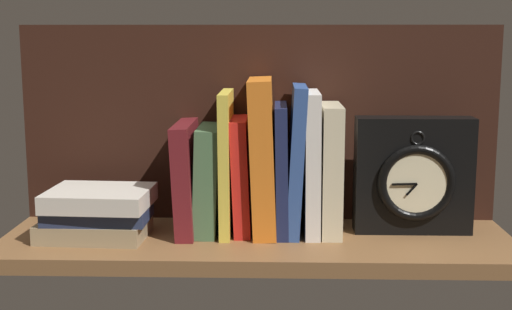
{
  "coord_description": "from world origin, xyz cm",
  "views": [
    {
      "loc": [
        3.18,
        -112.82,
        33.33
      ],
      "look_at": [
        -0.29,
        3.71,
        13.17
      ],
      "focal_mm": 49.45,
      "sensor_mm": 36.0,
      "label": 1
    }
  ],
  "objects_px": {
    "book_yellow_seinlanguage": "(226,162)",
    "framed_clock": "(414,176)",
    "book_red_requiem": "(241,175)",
    "book_stack_side": "(97,213)",
    "book_orange_pandolfini": "(263,156)",
    "book_blue_modern": "(296,160)",
    "book_green_romantic": "(209,179)",
    "book_navy_bierce": "(282,169)",
    "book_maroon_dawkins": "(187,177)",
    "book_white_catcher": "(312,163)",
    "book_cream_twain": "(330,169)"
  },
  "relations": [
    {
      "from": "book_red_requiem",
      "to": "book_blue_modern",
      "type": "height_order",
      "value": "book_blue_modern"
    },
    {
      "from": "book_green_romantic",
      "to": "book_white_catcher",
      "type": "height_order",
      "value": "book_white_catcher"
    },
    {
      "from": "book_yellow_seinlanguage",
      "to": "book_white_catcher",
      "type": "distance_m",
      "value": 0.14
    },
    {
      "from": "book_yellow_seinlanguage",
      "to": "book_navy_bierce",
      "type": "distance_m",
      "value": 0.09
    },
    {
      "from": "book_navy_bierce",
      "to": "book_white_catcher",
      "type": "distance_m",
      "value": 0.05
    },
    {
      "from": "book_maroon_dawkins",
      "to": "book_stack_side",
      "type": "distance_m",
      "value": 0.16
    },
    {
      "from": "book_cream_twain",
      "to": "book_stack_side",
      "type": "height_order",
      "value": "book_cream_twain"
    },
    {
      "from": "book_maroon_dawkins",
      "to": "book_cream_twain",
      "type": "height_order",
      "value": "book_cream_twain"
    },
    {
      "from": "book_maroon_dawkins",
      "to": "book_yellow_seinlanguage",
      "type": "height_order",
      "value": "book_yellow_seinlanguage"
    },
    {
      "from": "book_blue_modern",
      "to": "book_cream_twain",
      "type": "height_order",
      "value": "book_blue_modern"
    },
    {
      "from": "book_blue_modern",
      "to": "book_navy_bierce",
      "type": "bearing_deg",
      "value": 180.0
    },
    {
      "from": "book_navy_bierce",
      "to": "book_cream_twain",
      "type": "relative_size",
      "value": 1.0
    },
    {
      "from": "book_blue_modern",
      "to": "book_white_catcher",
      "type": "relative_size",
      "value": 1.04
    },
    {
      "from": "book_blue_modern",
      "to": "book_white_catcher",
      "type": "distance_m",
      "value": 0.03
    },
    {
      "from": "book_maroon_dawkins",
      "to": "book_navy_bierce",
      "type": "bearing_deg",
      "value": 0.0
    },
    {
      "from": "book_green_romantic",
      "to": "book_navy_bierce",
      "type": "relative_size",
      "value": 0.83
    },
    {
      "from": "book_navy_bierce",
      "to": "book_white_catcher",
      "type": "xyz_separation_m",
      "value": [
        0.05,
        0.0,
        0.01
      ]
    },
    {
      "from": "book_red_requiem",
      "to": "book_orange_pandolfini",
      "type": "distance_m",
      "value": 0.05
    },
    {
      "from": "book_maroon_dawkins",
      "to": "book_white_catcher",
      "type": "height_order",
      "value": "book_white_catcher"
    },
    {
      "from": "book_green_romantic",
      "to": "book_cream_twain",
      "type": "height_order",
      "value": "book_cream_twain"
    },
    {
      "from": "book_yellow_seinlanguage",
      "to": "book_cream_twain",
      "type": "bearing_deg",
      "value": 0.0
    },
    {
      "from": "book_green_romantic",
      "to": "book_orange_pandolfini",
      "type": "distance_m",
      "value": 0.1
    },
    {
      "from": "book_navy_bierce",
      "to": "book_stack_side",
      "type": "xyz_separation_m",
      "value": [
        -0.3,
        -0.05,
        -0.07
      ]
    },
    {
      "from": "framed_clock",
      "to": "book_orange_pandolfini",
      "type": "bearing_deg",
      "value": -179.92
    },
    {
      "from": "book_yellow_seinlanguage",
      "to": "book_stack_side",
      "type": "distance_m",
      "value": 0.23
    },
    {
      "from": "book_orange_pandolfini",
      "to": "framed_clock",
      "type": "height_order",
      "value": "book_orange_pandolfini"
    },
    {
      "from": "book_green_romantic",
      "to": "framed_clock",
      "type": "distance_m",
      "value": 0.35
    },
    {
      "from": "book_maroon_dawkins",
      "to": "framed_clock",
      "type": "bearing_deg",
      "value": 0.05
    },
    {
      "from": "book_orange_pandolfini",
      "to": "book_white_catcher",
      "type": "height_order",
      "value": "book_orange_pandolfini"
    },
    {
      "from": "book_red_requiem",
      "to": "book_blue_modern",
      "type": "bearing_deg",
      "value": 0.0
    },
    {
      "from": "book_white_catcher",
      "to": "book_green_romantic",
      "type": "bearing_deg",
      "value": 180.0
    },
    {
      "from": "book_navy_bierce",
      "to": "framed_clock",
      "type": "distance_m",
      "value": 0.22
    },
    {
      "from": "book_yellow_seinlanguage",
      "to": "book_green_romantic",
      "type": "bearing_deg",
      "value": 180.0
    },
    {
      "from": "book_maroon_dawkins",
      "to": "book_green_romantic",
      "type": "bearing_deg",
      "value": 0.0
    },
    {
      "from": "book_white_catcher",
      "to": "framed_clock",
      "type": "distance_m",
      "value": 0.17
    },
    {
      "from": "book_red_requiem",
      "to": "book_orange_pandolfini",
      "type": "relative_size",
      "value": 0.75
    },
    {
      "from": "book_green_romantic",
      "to": "book_orange_pandolfini",
      "type": "relative_size",
      "value": 0.69
    },
    {
      "from": "book_red_requiem",
      "to": "book_stack_side",
      "type": "height_order",
      "value": "book_red_requiem"
    },
    {
      "from": "book_maroon_dawkins",
      "to": "book_red_requiem",
      "type": "xyz_separation_m",
      "value": [
        0.09,
        0.0,
        0.0
      ]
    },
    {
      "from": "book_green_romantic",
      "to": "book_navy_bierce",
      "type": "height_order",
      "value": "book_navy_bierce"
    },
    {
      "from": "book_yellow_seinlanguage",
      "to": "book_cream_twain",
      "type": "distance_m",
      "value": 0.18
    },
    {
      "from": "book_green_romantic",
      "to": "framed_clock",
      "type": "xyz_separation_m",
      "value": [
        0.35,
        0.0,
        0.01
      ]
    },
    {
      "from": "book_orange_pandolfini",
      "to": "book_blue_modern",
      "type": "relative_size",
      "value": 1.04
    },
    {
      "from": "book_cream_twain",
      "to": "framed_clock",
      "type": "distance_m",
      "value": 0.14
    },
    {
      "from": "book_white_catcher",
      "to": "book_cream_twain",
      "type": "xyz_separation_m",
      "value": [
        0.03,
        0.0,
        -0.01
      ]
    },
    {
      "from": "book_yellow_seinlanguage",
      "to": "book_blue_modern",
      "type": "height_order",
      "value": "book_blue_modern"
    },
    {
      "from": "book_yellow_seinlanguage",
      "to": "framed_clock",
      "type": "relative_size",
      "value": 1.22
    },
    {
      "from": "book_orange_pandolfini",
      "to": "book_blue_modern",
      "type": "bearing_deg",
      "value": 0.0
    },
    {
      "from": "book_orange_pandolfini",
      "to": "book_red_requiem",
      "type": "bearing_deg",
      "value": 180.0
    },
    {
      "from": "book_orange_pandolfini",
      "to": "book_green_romantic",
      "type": "bearing_deg",
      "value": 180.0
    }
  ]
}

